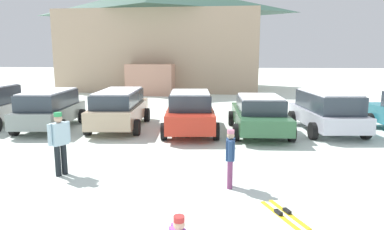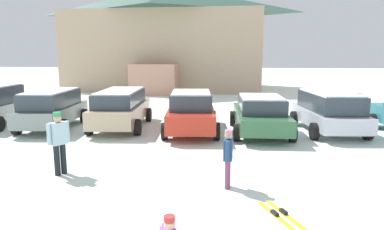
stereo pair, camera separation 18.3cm
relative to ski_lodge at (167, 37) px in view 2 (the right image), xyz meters
name	(u,v)px [view 2 (the right image)]	position (x,y,z in m)	size (l,w,h in m)	color
ski_lodge	(167,37)	(0.00, 0.00, 0.00)	(17.57, 11.86, 9.31)	tan
parked_grey_wagon	(52,108)	(-1.87, -18.23, -3.83)	(2.30, 4.18, 1.64)	gray
parked_beige_suv	(121,107)	(1.01, -17.83, -3.82)	(2.37, 4.63, 1.64)	tan
parked_red_sedan	(191,111)	(4.09, -18.32, -3.87)	(2.44, 4.66, 1.67)	red
parked_green_coupe	(260,114)	(6.85, -18.28, -3.93)	(2.35, 4.63, 1.52)	#32633E
parked_silver_wagon	(329,110)	(9.63, -17.83, -3.82)	(2.50, 4.37, 1.66)	silver
skier_adult_in_blue_parka	(59,140)	(1.18, -23.68, -3.77)	(0.42, 0.53, 1.67)	black
skier_teen_in_navy_coat	(228,155)	(5.55, -24.18, -3.92)	(0.22, 0.52, 1.41)	#7A3965
pair_of_skis	(280,214)	(6.58, -25.51, -4.69)	(0.80, 1.33, 0.08)	gold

